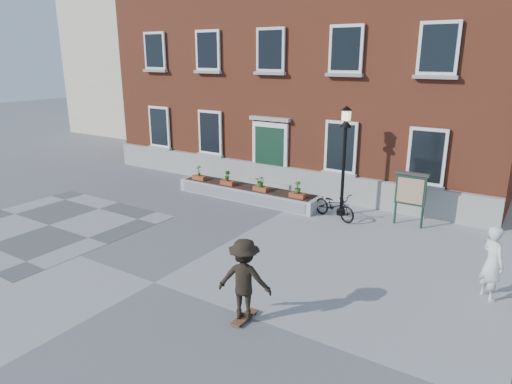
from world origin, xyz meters
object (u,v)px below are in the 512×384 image
Objects in this scene: bystander at (492,263)px; notice_board at (411,190)px; lamp_post at (345,146)px; skateboarder at (244,279)px; bicycle at (334,206)px.

notice_board is (-2.95, 3.86, 0.35)m from bystander.
bystander is 4.87m from notice_board.
lamp_post reaches higher than bystander.
notice_board is at bearing 4.59° from lamp_post.
skateboarder is (-4.32, -3.95, 0.07)m from bystander.
lamp_post is 2.08× the size of skateboarder.
notice_board reaches higher than bystander.
lamp_post reaches higher than bicycle.
lamp_post reaches higher than skateboarder.
bystander is 5.86m from skateboarder.
lamp_post is 7.84m from skateboarder.
lamp_post is at bearing 12.35° from bystander.
lamp_post is at bearing -175.41° from notice_board.
notice_board is at bearing 80.04° from skateboarder.
bystander is 0.97× the size of notice_board.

